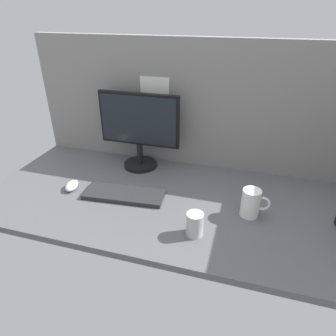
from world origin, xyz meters
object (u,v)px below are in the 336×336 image
Objects in this scene: monitor at (139,127)px; mouse at (72,186)px; keyboard at (124,194)px; mug_steel at (195,224)px; mug_ceramic_white at (251,203)px.

mouse is at bearing -126.28° from monitor.
monitor is 4.44× the size of mouse.
keyboard is 3.81× the size of mug_steel.
mug_ceramic_white is (56.47, 1.82, 5.20)cm from keyboard.
keyboard is 40.36cm from mug_steel.
mouse is (-26.79, -0.99, 0.70)cm from keyboard.
mug_steel is (-19.83, -18.31, -1.35)cm from mug_ceramic_white.
mug_steel is at bearing -29.21° from keyboard.
keyboard is at bearing -10.69° from mouse.
monitor is at bearing 91.35° from keyboard.
keyboard is 56.74cm from mug_ceramic_white.
monitor is 68.49cm from mug_ceramic_white.
monitor is 1.15× the size of keyboard.
monitor is 37.67cm from keyboard.
keyboard is 3.85× the size of mouse.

